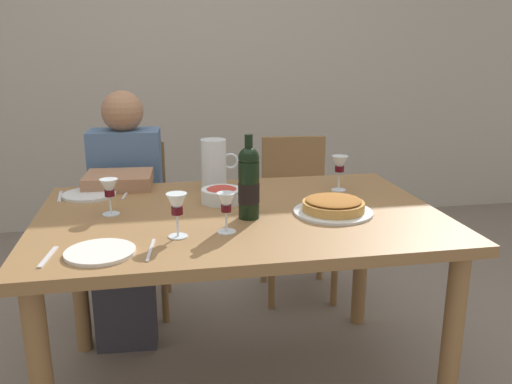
# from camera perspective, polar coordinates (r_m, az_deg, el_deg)

# --- Properties ---
(back_wall) EXTENTS (8.00, 0.10, 2.80)m
(back_wall) POSITION_cam_1_polar(r_m,az_deg,el_deg) (4.14, -6.85, 15.80)
(back_wall) COLOR #B2ADA3
(back_wall) RESTS_ON ground
(dining_table) EXTENTS (1.50, 1.00, 0.76)m
(dining_table) POSITION_cam_1_polar(r_m,az_deg,el_deg) (2.05, -1.71, -4.62)
(dining_table) COLOR olive
(dining_table) RESTS_ON ground
(wine_bottle) EXTENTS (0.08, 0.08, 0.31)m
(wine_bottle) POSITION_cam_1_polar(r_m,az_deg,el_deg) (1.92, -0.77, 0.99)
(wine_bottle) COLOR black
(wine_bottle) RESTS_ON dining_table
(water_pitcher) EXTENTS (0.17, 0.11, 0.22)m
(water_pitcher) POSITION_cam_1_polar(r_m,az_deg,el_deg) (2.33, -4.50, 2.65)
(water_pitcher) COLOR silver
(water_pitcher) RESTS_ON dining_table
(baked_tart) EXTENTS (0.30, 0.30, 0.06)m
(baked_tart) POSITION_cam_1_polar(r_m,az_deg,el_deg) (2.02, 8.24, -1.50)
(baked_tart) COLOR silver
(baked_tart) RESTS_ON dining_table
(salad_bowl) EXTENTS (0.16, 0.16, 0.07)m
(salad_bowl) POSITION_cam_1_polar(r_m,az_deg,el_deg) (2.14, -3.68, -0.22)
(salad_bowl) COLOR silver
(salad_bowl) RESTS_ON dining_table
(wine_glass_left_diner) EXTENTS (0.07, 0.07, 0.15)m
(wine_glass_left_diner) POSITION_cam_1_polar(r_m,az_deg,el_deg) (2.32, 8.90, 2.78)
(wine_glass_left_diner) COLOR silver
(wine_glass_left_diner) RESTS_ON dining_table
(wine_glass_right_diner) EXTENTS (0.07, 0.07, 0.15)m
(wine_glass_right_diner) POSITION_cam_1_polar(r_m,az_deg,el_deg) (1.75, -8.43, -1.54)
(wine_glass_right_diner) COLOR silver
(wine_glass_right_diner) RESTS_ON dining_table
(wine_glass_centre) EXTENTS (0.07, 0.07, 0.14)m
(wine_glass_centre) POSITION_cam_1_polar(r_m,az_deg,el_deg) (2.04, -15.36, 0.21)
(wine_glass_centre) COLOR silver
(wine_glass_centre) RESTS_ON dining_table
(wine_glass_spare) EXTENTS (0.06, 0.06, 0.14)m
(wine_glass_spare) POSITION_cam_1_polar(r_m,az_deg,el_deg) (1.78, -3.21, -1.39)
(wine_glass_spare) COLOR silver
(wine_glass_spare) RESTS_ON dining_table
(dinner_plate_left_setting) EXTENTS (0.22, 0.22, 0.01)m
(dinner_plate_left_setting) POSITION_cam_1_polar(r_m,az_deg,el_deg) (2.34, -17.32, -0.25)
(dinner_plate_left_setting) COLOR silver
(dinner_plate_left_setting) RESTS_ON dining_table
(dinner_plate_right_setting) EXTENTS (0.21, 0.21, 0.01)m
(dinner_plate_right_setting) POSITION_cam_1_polar(r_m,az_deg,el_deg) (1.69, -16.28, -6.18)
(dinner_plate_right_setting) COLOR white
(dinner_plate_right_setting) RESTS_ON dining_table
(fork_left_setting) EXTENTS (0.03, 0.16, 0.00)m
(fork_left_setting) POSITION_cam_1_polar(r_m,az_deg,el_deg) (2.36, -20.15, -0.47)
(fork_left_setting) COLOR silver
(fork_left_setting) RESTS_ON dining_table
(knife_left_setting) EXTENTS (0.03, 0.18, 0.00)m
(knife_left_setting) POSITION_cam_1_polar(r_m,az_deg,el_deg) (2.33, -13.65, -0.15)
(knife_left_setting) COLOR silver
(knife_left_setting) RESTS_ON dining_table
(knife_right_setting) EXTENTS (0.03, 0.18, 0.00)m
(knife_right_setting) POSITION_cam_1_polar(r_m,az_deg,el_deg) (1.68, -11.16, -6.07)
(knife_right_setting) COLOR silver
(knife_right_setting) RESTS_ON dining_table
(spoon_right_setting) EXTENTS (0.03, 0.16, 0.00)m
(spoon_right_setting) POSITION_cam_1_polar(r_m,az_deg,el_deg) (1.72, -21.28, -6.45)
(spoon_right_setting) COLOR silver
(spoon_right_setting) RESTS_ON dining_table
(chair_left) EXTENTS (0.43, 0.43, 0.87)m
(chair_left) POSITION_cam_1_polar(r_m,az_deg,el_deg) (2.91, -13.11, -2.44)
(chair_left) COLOR olive
(chair_left) RESTS_ON ground
(diner_left) EXTENTS (0.36, 0.52, 1.16)m
(diner_left) POSITION_cam_1_polar(r_m,az_deg,el_deg) (2.65, -13.73, -1.54)
(diner_left) COLOR #4C6B93
(diner_left) RESTS_ON ground
(chair_right) EXTENTS (0.43, 0.43, 0.87)m
(chair_right) POSITION_cam_1_polar(r_m,az_deg,el_deg) (3.01, 4.27, -1.45)
(chair_right) COLOR olive
(chair_right) RESTS_ON ground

